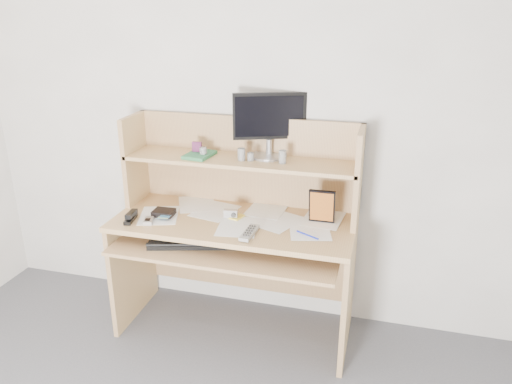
% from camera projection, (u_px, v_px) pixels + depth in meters
% --- Properties ---
extents(back_wall, '(3.60, 0.04, 2.50)m').
position_uv_depth(back_wall, '(248.00, 124.00, 3.01)').
color(back_wall, silver).
rests_on(back_wall, floor).
extents(desk, '(1.40, 0.70, 1.30)m').
position_uv_depth(desk, '(238.00, 223.00, 2.99)').
color(desk, tan).
rests_on(desk, floor).
extents(paper_clutter, '(1.32, 0.54, 0.01)m').
position_uv_depth(paper_clutter, '(234.00, 220.00, 2.90)').
color(paper_clutter, white).
rests_on(paper_clutter, desk).
extents(keyboard, '(0.54, 0.32, 0.04)m').
position_uv_depth(keyboard, '(195.00, 240.00, 2.84)').
color(keyboard, black).
rests_on(keyboard, desk).
extents(tv_remote, '(0.07, 0.20, 0.02)m').
position_uv_depth(tv_remote, '(249.00, 233.00, 2.71)').
color(tv_remote, gray).
rests_on(tv_remote, paper_clutter).
extents(flip_phone, '(0.07, 0.10, 0.02)m').
position_uv_depth(flip_phone, '(149.00, 220.00, 2.86)').
color(flip_phone, '#ADADAF').
rests_on(flip_phone, paper_clutter).
extents(stapler, '(0.07, 0.15, 0.05)m').
position_uv_depth(stapler, '(131.00, 216.00, 2.89)').
color(stapler, black).
rests_on(stapler, paper_clutter).
extents(wallet, '(0.12, 0.10, 0.03)m').
position_uv_depth(wallet, '(164.00, 213.00, 2.95)').
color(wallet, black).
rests_on(wallet, paper_clutter).
extents(sticky_note_pad, '(0.11, 0.11, 0.01)m').
position_uv_depth(sticky_note_pad, '(235.00, 217.00, 2.94)').
color(sticky_note_pad, '#D8E33B').
rests_on(sticky_note_pad, desk).
extents(digital_camera, '(0.08, 0.04, 0.05)m').
position_uv_depth(digital_camera, '(231.00, 214.00, 2.91)').
color(digital_camera, '#A9A9AB').
rests_on(digital_camera, paper_clutter).
extents(game_case, '(0.15, 0.02, 0.21)m').
position_uv_depth(game_case, '(322.00, 206.00, 2.81)').
color(game_case, black).
rests_on(game_case, paper_clutter).
extents(blue_pen, '(0.13, 0.08, 0.01)m').
position_uv_depth(blue_pen, '(307.00, 235.00, 2.69)').
color(blue_pen, '#1626A9').
rests_on(blue_pen, paper_clutter).
extents(card_box, '(0.06, 0.02, 0.08)m').
position_uv_depth(card_box, '(197.00, 148.00, 2.98)').
color(card_box, maroon).
rests_on(card_box, desk).
extents(shelf_book, '(0.16, 0.21, 0.02)m').
position_uv_depth(shelf_book, '(200.00, 155.00, 2.96)').
color(shelf_book, '#2F7653').
rests_on(shelf_book, desk).
extents(chip_stack_a, '(0.05, 0.05, 0.06)m').
position_uv_depth(chip_stack_a, '(203.00, 152.00, 2.94)').
color(chip_stack_a, black).
rests_on(chip_stack_a, desk).
extents(chip_stack_b, '(0.06, 0.06, 0.07)m').
position_uv_depth(chip_stack_b, '(241.00, 154.00, 2.87)').
color(chip_stack_b, white).
rests_on(chip_stack_b, desk).
extents(chip_stack_c, '(0.05, 0.05, 0.05)m').
position_uv_depth(chip_stack_c, '(251.00, 157.00, 2.87)').
color(chip_stack_c, black).
rests_on(chip_stack_c, desk).
extents(chip_stack_d, '(0.06, 0.06, 0.08)m').
position_uv_depth(chip_stack_d, '(283.00, 157.00, 2.82)').
color(chip_stack_d, white).
rests_on(chip_stack_d, desk).
extents(monitor, '(0.41, 0.23, 0.37)m').
position_uv_depth(monitor, '(270.00, 123.00, 2.90)').
color(monitor, '#B0B1B6').
rests_on(monitor, desk).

